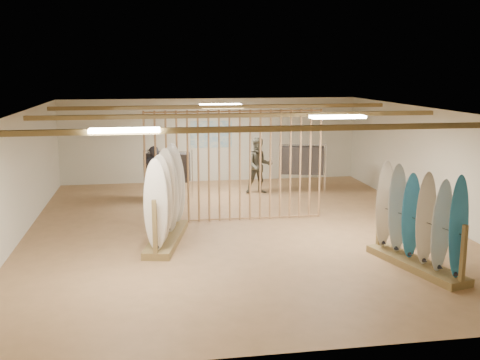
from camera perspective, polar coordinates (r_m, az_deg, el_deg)
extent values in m
plane|color=#AA7E52|center=(13.49, 0.00, -5.01)|extent=(12.00, 12.00, 0.00)
plane|color=gray|center=(12.98, 0.00, 6.94)|extent=(12.00, 12.00, 0.00)
plane|color=silver|center=(19.04, -2.95, 4.07)|extent=(12.00, 0.00, 12.00)
plane|color=silver|center=(7.48, 7.58, -7.36)|extent=(12.00, 0.00, 12.00)
plane|color=silver|center=(13.31, -21.75, 0.16)|extent=(0.00, 12.00, 12.00)
plane|color=silver|center=(14.81, 19.46, 1.37)|extent=(0.00, 12.00, 12.00)
cube|color=olive|center=(12.99, 0.00, 6.59)|extent=(9.50, 6.12, 0.10)
cube|color=white|center=(12.99, 0.00, 6.68)|extent=(1.20, 0.35, 0.06)
cylinder|color=#A87D51|center=(13.78, -9.61, 1.16)|extent=(0.05, 0.05, 2.78)
cylinder|color=#A87D51|center=(13.78, -8.54, 1.20)|extent=(0.05, 0.05, 2.78)
cylinder|color=#A87D51|center=(13.79, -7.46, 1.23)|extent=(0.05, 0.05, 2.78)
cylinder|color=#A87D51|center=(13.80, -6.39, 1.27)|extent=(0.05, 0.05, 2.78)
cylinder|color=#A87D51|center=(13.81, -5.32, 1.30)|extent=(0.05, 0.05, 2.78)
cylinder|color=#A87D51|center=(13.83, -4.25, 1.33)|extent=(0.05, 0.05, 2.78)
cylinder|color=#A87D51|center=(13.86, -3.18, 1.36)|extent=(0.05, 0.05, 2.78)
cylinder|color=#A87D51|center=(13.89, -2.12, 1.39)|extent=(0.05, 0.05, 2.78)
cylinder|color=#A87D51|center=(13.92, -1.06, 1.42)|extent=(0.05, 0.05, 2.78)
cylinder|color=#A87D51|center=(13.96, -0.01, 1.45)|extent=(0.05, 0.05, 2.78)
cylinder|color=#A87D51|center=(14.01, 1.03, 1.48)|extent=(0.05, 0.05, 2.78)
cylinder|color=#A87D51|center=(14.05, 2.07, 1.51)|extent=(0.05, 0.05, 2.78)
cylinder|color=#A87D51|center=(14.11, 3.10, 1.54)|extent=(0.05, 0.05, 2.78)
cylinder|color=#A87D51|center=(14.16, 4.13, 1.57)|extent=(0.05, 0.05, 2.78)
cylinder|color=#A87D51|center=(14.23, 5.14, 1.59)|extent=(0.05, 0.05, 2.78)
cylinder|color=#A87D51|center=(14.29, 6.14, 1.62)|extent=(0.05, 0.05, 2.78)
cylinder|color=#A87D51|center=(14.36, 7.14, 1.64)|extent=(0.05, 0.05, 2.78)
cylinder|color=#A87D51|center=(14.44, 8.13, 1.67)|extent=(0.05, 0.05, 2.78)
cube|color=#388DC6|center=(19.00, -2.95, 4.66)|extent=(1.40, 0.03, 0.90)
cube|color=olive|center=(12.61, -7.44, -5.90)|extent=(1.11, 2.63, 0.16)
cylinder|color=black|center=(12.36, -7.55, -1.64)|extent=(0.56, 2.46, 0.01)
ellipsoid|color=silver|center=(11.31, -8.57, -2.48)|extent=(0.50, 0.17, 1.92)
ellipsoid|color=silver|center=(11.72, -8.15, -1.98)|extent=(0.50, 0.17, 1.92)
ellipsoid|color=silver|center=(12.14, -7.75, -1.51)|extent=(0.50, 0.17, 1.92)
ellipsoid|color=white|center=(12.56, -7.38, -1.08)|extent=(0.50, 0.17, 1.92)
ellipsoid|color=white|center=(12.97, -7.04, -0.67)|extent=(0.50, 0.17, 1.92)
ellipsoid|color=white|center=(13.39, -6.71, -0.29)|extent=(0.50, 0.17, 1.92)
cube|color=olive|center=(11.43, 17.40, -8.19)|extent=(1.13, 2.44, 0.14)
cylinder|color=black|center=(11.18, 17.67, -3.87)|extent=(0.62, 2.26, 0.01)
ellipsoid|color=#2D8CD1|center=(10.47, 21.31, -4.72)|extent=(0.46, 0.18, 1.78)
ellipsoid|color=white|center=(10.74, 19.81, -4.22)|extent=(0.46, 0.18, 1.78)
ellipsoid|color=silver|center=(11.02, 18.37, -3.75)|extent=(0.46, 0.18, 1.78)
ellipsoid|color=#2D8CD1|center=(11.30, 17.02, -3.29)|extent=(0.46, 0.18, 1.78)
ellipsoid|color=white|center=(11.59, 15.73, -2.86)|extent=(0.46, 0.18, 1.78)
ellipsoid|color=silver|center=(11.89, 14.50, -2.45)|extent=(0.46, 0.18, 1.78)
cylinder|color=silver|center=(16.47, -7.36, 2.88)|extent=(1.28, 0.49, 0.03)
cube|color=black|center=(16.54, -7.32, 1.30)|extent=(1.30, 0.75, 0.82)
cylinder|color=silver|center=(16.58, -7.30, 0.56)|extent=(0.03, 0.03, 1.45)
cylinder|color=silver|center=(17.45, 6.38, 3.57)|extent=(1.37, 0.39, 0.03)
cube|color=black|center=(17.52, 6.35, 2.01)|extent=(1.36, 0.67, 0.86)
cylinder|color=silver|center=(17.56, 6.33, 1.28)|extent=(0.03, 0.03, 1.51)
imported|color=#222329|center=(16.34, -8.74, 1.03)|extent=(0.67, 0.45, 1.83)
imported|color=#403E31|center=(17.14, 1.95, 1.84)|extent=(0.94, 0.74, 1.95)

